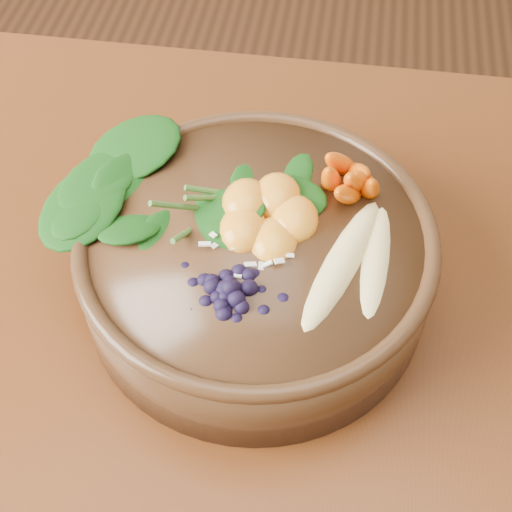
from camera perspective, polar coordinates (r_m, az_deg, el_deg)
stoneware_bowl at (r=0.55m, az=-0.00°, el=-0.64°), size 0.32×0.32×0.07m
kale_heap at (r=0.55m, az=-1.90°, el=8.47°), size 0.21×0.19×0.04m
carrot_cluster at (r=0.53m, az=7.78°, el=8.38°), size 0.07×0.07×0.07m
banana_halves at (r=0.50m, az=8.40°, el=0.48°), size 0.07×0.15×0.03m
mandarin_cluster at (r=0.52m, az=0.87°, el=4.06°), size 0.10×0.10×0.03m
blueberry_pile at (r=0.48m, az=-2.17°, el=-1.70°), size 0.14×0.12×0.04m
coconut_flakes at (r=0.51m, az=-0.58°, el=0.48°), size 0.10×0.08×0.01m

